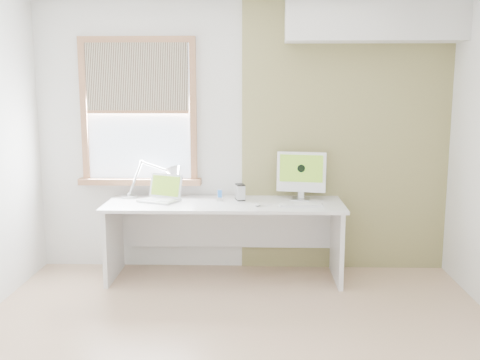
{
  "coord_description": "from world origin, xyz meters",
  "views": [
    {
      "loc": [
        0.13,
        -3.62,
        1.8
      ],
      "look_at": [
        0.0,
        1.05,
        1.0
      ],
      "focal_mm": 41.38,
      "sensor_mm": 36.0,
      "label": 1
    }
  ],
  "objects_px": {
    "imac": "(301,173)",
    "desk": "(225,221)",
    "external_drive": "(240,192)",
    "laptop": "(162,194)",
    "desk_lamp": "(166,177)"
  },
  "relations": [
    {
      "from": "imac",
      "to": "desk",
      "type": "bearing_deg",
      "value": -171.19
    },
    {
      "from": "desk",
      "to": "imac",
      "type": "height_order",
      "value": "imac"
    },
    {
      "from": "desk_lamp",
      "to": "desk",
      "type": "bearing_deg",
      "value": -20.33
    },
    {
      "from": "desk_lamp",
      "to": "laptop",
      "type": "bearing_deg",
      "value": -93.68
    },
    {
      "from": "external_drive",
      "to": "imac",
      "type": "height_order",
      "value": "imac"
    },
    {
      "from": "external_drive",
      "to": "imac",
      "type": "xyz_separation_m",
      "value": [
        0.58,
        0.05,
        0.18
      ]
    },
    {
      "from": "desk_lamp",
      "to": "laptop",
      "type": "relative_size",
      "value": 1.53
    },
    {
      "from": "desk",
      "to": "laptop",
      "type": "bearing_deg",
      "value": 178.05
    },
    {
      "from": "laptop",
      "to": "desk",
      "type": "bearing_deg",
      "value": -1.95
    },
    {
      "from": "laptop",
      "to": "imac",
      "type": "relative_size",
      "value": 0.92
    },
    {
      "from": "imac",
      "to": "external_drive",
      "type": "bearing_deg",
      "value": -175.03
    },
    {
      "from": "desk",
      "to": "imac",
      "type": "distance_m",
      "value": 0.86
    },
    {
      "from": "laptop",
      "to": "desk_lamp",
      "type": "bearing_deg",
      "value": 86.32
    },
    {
      "from": "laptop",
      "to": "external_drive",
      "type": "xyz_separation_m",
      "value": [
        0.74,
        0.04,
        0.02
      ]
    },
    {
      "from": "desk_lamp",
      "to": "external_drive",
      "type": "distance_m",
      "value": 0.75
    }
  ]
}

